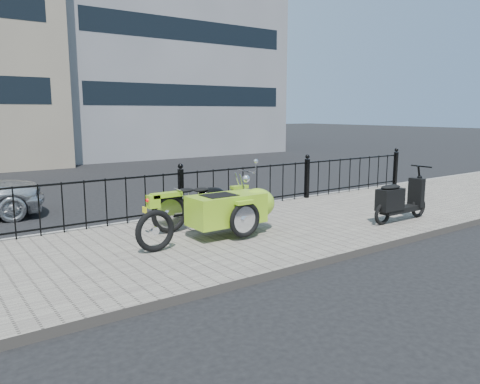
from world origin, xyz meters
TOP-DOWN VIEW (x-y plane):
  - ground at (0.00, 0.00)m, footprint 120.00×120.00m
  - sidewalk at (0.00, -0.50)m, footprint 30.00×3.80m
  - curb at (0.00, 1.44)m, footprint 30.00×0.10m
  - iron_fence at (0.00, 1.30)m, footprint 14.11×0.11m
  - building_grey at (7.00, 16.99)m, footprint 12.00×8.01m
  - motorcycle_sidecar at (0.05, -0.41)m, footprint 2.28×1.48m
  - scooter at (3.15, -1.59)m, footprint 1.56×0.45m
  - spare_tire at (-1.52, -0.68)m, footprint 0.65×0.12m

SIDE VIEW (x-z plane):
  - ground at x=0.00m, z-range 0.00..0.00m
  - sidewalk at x=0.00m, z-range 0.00..0.12m
  - curb at x=0.00m, z-range 0.00..0.12m
  - spare_tire at x=-1.52m, z-range 0.12..0.77m
  - scooter at x=3.15m, z-range 0.00..1.06m
  - iron_fence at x=0.00m, z-range 0.05..1.12m
  - motorcycle_sidecar at x=0.05m, z-range 0.10..1.09m
  - building_grey at x=7.00m, z-range 0.00..15.00m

